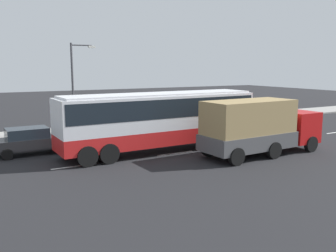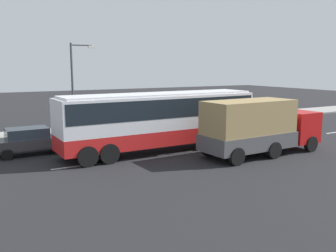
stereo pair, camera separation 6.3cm
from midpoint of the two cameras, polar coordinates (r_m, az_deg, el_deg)
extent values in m
plane|color=black|center=(23.65, -1.81, -3.41)|extent=(120.00, 120.00, 0.00)
cube|color=gray|center=(31.16, -8.89, -0.32)|extent=(80.00, 4.00, 0.15)
cube|color=white|center=(19.94, -14.31, -6.07)|extent=(2.40, 0.16, 0.01)
cube|color=white|center=(22.20, 1.04, -4.23)|extent=(2.40, 0.16, 0.01)
cube|color=white|center=(27.25, 16.33, -2.09)|extent=(2.40, 0.16, 0.01)
cube|color=white|center=(27.19, 16.19, -2.11)|extent=(2.40, 0.16, 0.01)
cube|color=red|center=(22.62, -1.25, -1.40)|extent=(12.55, 2.93, 0.90)
cube|color=silver|center=(22.40, -1.26, 2.24)|extent=(12.55, 2.93, 2.00)
cube|color=black|center=(22.37, -1.26, 3.00)|extent=(12.30, 2.95, 1.10)
cube|color=black|center=(25.98, 10.74, 3.26)|extent=(0.18, 2.39, 1.60)
cube|color=silver|center=(22.30, -1.27, 4.94)|extent=(12.05, 2.76, 0.12)
cylinder|color=black|center=(26.24, 6.26, -0.98)|extent=(1.11, 0.33, 1.10)
cylinder|color=black|center=(24.33, 9.80, -1.86)|extent=(1.11, 0.33, 1.10)
cylinder|color=black|center=(22.28, -11.49, -2.93)|extent=(1.11, 0.33, 1.10)
cylinder|color=black|center=(19.99, -9.11, -4.24)|extent=(1.11, 0.33, 1.10)
cylinder|color=black|center=(21.93, -14.45, -3.23)|extent=(1.11, 0.33, 1.10)
cylinder|color=black|center=(19.60, -12.39, -4.62)|extent=(1.11, 0.33, 1.10)
cube|color=red|center=(24.62, 18.94, -0.03)|extent=(2.09, 2.53, 1.89)
cube|color=#4C4C4F|center=(21.78, 12.17, -2.21)|extent=(5.75, 2.70, 0.90)
cube|color=#997F51|center=(21.56, 12.29, 1.40)|extent=(5.52, 2.59, 1.87)
cylinder|color=black|center=(25.58, 16.93, -1.75)|extent=(0.97, 0.32, 0.96)
cylinder|color=black|center=(24.14, 21.10, -2.61)|extent=(0.97, 0.32, 0.96)
cylinder|color=black|center=(23.30, 11.71, -2.58)|extent=(0.97, 0.32, 0.96)
cylinder|color=black|center=(21.71, 15.97, -3.61)|extent=(0.97, 0.32, 0.96)
cylinder|color=black|center=(21.50, 6.26, -3.43)|extent=(0.97, 0.32, 0.96)
cylinder|color=black|center=(19.76, 10.46, -4.65)|extent=(0.97, 0.32, 0.96)
cube|color=black|center=(23.37, -20.38, -2.50)|extent=(4.28, 1.82, 0.67)
cube|color=black|center=(23.22, -20.99, -1.02)|extent=(2.37, 1.64, 0.60)
cylinder|color=black|center=(24.51, -17.32, -2.62)|extent=(0.65, 0.22, 0.64)
cylinder|color=black|center=(22.96, -16.36, -3.35)|extent=(0.65, 0.22, 0.64)
cylinder|color=black|center=(24.03, -24.13, -3.24)|extent=(0.65, 0.22, 0.64)
cylinder|color=black|center=(22.44, -23.64, -4.04)|extent=(0.65, 0.22, 0.64)
cylinder|color=#38334C|center=(29.72, -10.56, 0.15)|extent=(0.14, 0.14, 0.84)
cylinder|color=#38334C|center=(29.63, -10.31, 0.13)|extent=(0.14, 0.14, 0.84)
cylinder|color=gold|center=(29.57, -10.48, 1.56)|extent=(0.32, 0.32, 0.63)
sphere|color=brown|center=(29.52, -10.50, 2.39)|extent=(0.23, 0.23, 0.23)
cylinder|color=#38334C|center=(33.76, 0.28, 1.40)|extent=(0.14, 0.14, 0.88)
cylinder|color=#38334C|center=(33.69, 0.03, 1.39)|extent=(0.14, 0.14, 0.88)
cylinder|color=#B2333F|center=(33.63, 0.15, 2.69)|extent=(0.32, 0.32, 0.66)
sphere|color=#9E7051|center=(33.58, 0.15, 3.45)|extent=(0.24, 0.24, 0.24)
cylinder|color=#47474C|center=(28.12, -14.56, 5.50)|extent=(0.16, 0.16, 6.68)
cylinder|color=#47474C|center=(28.32, -13.29, 12.03)|extent=(1.53, 0.10, 0.10)
cube|color=silver|center=(28.54, -11.78, 11.86)|extent=(0.50, 0.24, 0.16)
camera|label=1|loc=(0.03, 89.92, 0.01)|focal=39.53mm
camera|label=2|loc=(0.03, -90.08, -0.01)|focal=39.53mm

